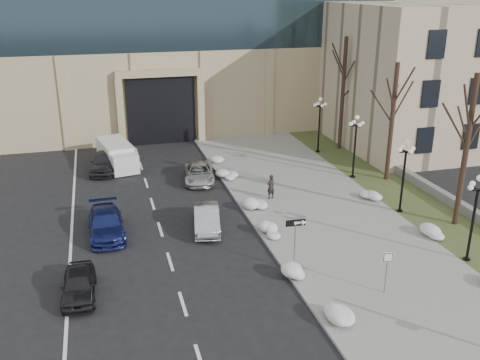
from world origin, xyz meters
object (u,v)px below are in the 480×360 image
object	(u,v)px
box_truck	(117,155)
lamppost_b	(404,166)
car_d	(199,173)
car_e	(104,162)
pedestrian	(271,187)
lamppost_a	(475,207)
lamppost_d	(320,118)
keep_sign	(387,264)
lamppost_c	(355,138)
car_c	(106,224)
car_b	(207,219)
one_way_sign	(299,229)
car_a	(79,284)

from	to	relation	value
box_truck	lamppost_b	distance (m)	21.79
car_d	car_e	xyz separation A→B (m)	(-6.57, 3.92, 0.14)
car_e	pedestrian	distance (m)	13.62
box_truck	car_d	bearing A→B (deg)	-53.64
car_d	lamppost_a	size ratio (longest dim) A/B	0.94
pedestrian	lamppost_a	bearing A→B (deg)	103.64
lamppost_d	keep_sign	bearing A→B (deg)	-105.05
lamppost_c	lamppost_d	size ratio (longest dim) A/B	1.00
car_c	lamppost_d	bearing A→B (deg)	30.90
car_b	box_truck	world-z (taller)	box_truck
box_truck	keep_sign	bearing A→B (deg)	-75.15
keep_sign	lamppost_a	xyz separation A→B (m)	(5.71, 1.72, 1.46)
car_d	lamppost_d	distance (m)	11.99
one_way_sign	lamppost_d	distance (m)	20.07
lamppost_a	lamppost_d	size ratio (longest dim) A/B	1.00
one_way_sign	lamppost_a	xyz separation A→B (m)	(8.77, -1.47, 0.77)
one_way_sign	keep_sign	size ratio (longest dim) A/B	1.27
lamppost_d	lamppost_b	bearing A→B (deg)	-90.00
pedestrian	car_a	bearing A→B (deg)	15.43
pedestrian	keep_sign	xyz separation A→B (m)	(1.45, -12.31, 0.67)
lamppost_c	car_e	bearing A→B (deg)	160.11
car_a	car_e	distance (m)	17.59
car_e	lamppost_d	distance (m)	17.73
car_c	keep_sign	xyz separation A→B (m)	(12.13, -9.83, 0.92)
lamppost_b	lamppost_d	size ratio (longest dim) A/B	1.00
car_c	car_e	world-z (taller)	car_e
car_d	one_way_sign	world-z (taller)	one_way_sign
box_truck	lamppost_a	distance (m)	26.44
car_c	keep_sign	distance (m)	15.63
car_e	one_way_sign	bearing A→B (deg)	-54.29
lamppost_a	lamppost_c	bearing A→B (deg)	90.00
box_truck	lamppost_c	size ratio (longest dim) A/B	1.26
pedestrian	lamppost_d	bearing A→B (deg)	-149.21
car_a	lamppost_b	xyz separation A→B (m)	(19.27, 4.65, 2.45)
one_way_sign	lamppost_c	size ratio (longest dim) A/B	0.59
car_b	box_truck	distance (m)	13.90
box_truck	lamppost_c	xyz separation A→B (m)	(16.54, -7.50, 2.19)
car_a	car_d	xyz separation A→B (m)	(8.25, 13.59, -0.00)
pedestrian	lamppost_b	world-z (taller)	lamppost_b
lamppost_a	lamppost_c	size ratio (longest dim) A/B	1.00
car_c	box_truck	size ratio (longest dim) A/B	0.79
car_a	car_d	bearing A→B (deg)	60.74
car_c	keep_sign	size ratio (longest dim) A/B	2.18
car_a	lamppost_a	distance (m)	19.51
one_way_sign	lamppost_c	distance (m)	14.51
lamppost_b	lamppost_d	bearing A→B (deg)	90.00
pedestrian	box_truck	bearing A→B (deg)	-66.98
one_way_sign	car_a	bearing A→B (deg)	-178.88
lamppost_a	car_a	bearing A→B (deg)	174.52
car_a	car_d	distance (m)	15.90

